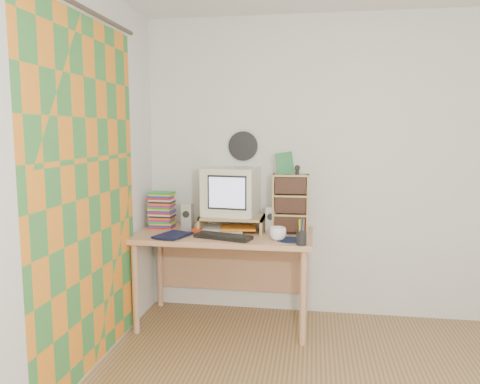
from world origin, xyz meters
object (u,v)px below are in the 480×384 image
(crt_monitor, at_px, (230,192))
(cd_rack, at_px, (291,204))
(desk, at_px, (226,247))
(dvd_stack, at_px, (162,211))
(mug, at_px, (278,234))
(keyboard, at_px, (223,237))
(diary, at_px, (162,232))

(crt_monitor, xyz_separation_m, cd_rack, (0.49, -0.07, -0.08))
(desk, bearing_deg, dvd_stack, 173.72)
(dvd_stack, relative_size, mug, 2.19)
(desk, xyz_separation_m, crt_monitor, (0.03, 0.09, 0.45))
(keyboard, bearing_deg, desk, 113.37)
(keyboard, bearing_deg, crt_monitor, 107.21)
(keyboard, bearing_deg, diary, -166.18)
(keyboard, xyz_separation_m, diary, (-0.49, 0.02, 0.01))
(dvd_stack, relative_size, diary, 1.10)
(mug, bearing_deg, diary, 179.03)
(mug, bearing_deg, dvd_stack, 162.86)
(keyboard, relative_size, diary, 1.76)
(keyboard, distance_m, mug, 0.41)
(crt_monitor, height_order, dvd_stack, crt_monitor)
(keyboard, distance_m, dvd_stack, 0.68)
(cd_rack, bearing_deg, mug, -106.85)
(cd_rack, bearing_deg, crt_monitor, 171.67)
(crt_monitor, distance_m, mug, 0.60)
(dvd_stack, bearing_deg, cd_rack, -1.09)
(mug, height_order, diary, mug)
(crt_monitor, height_order, diary, crt_monitor)
(mug, bearing_deg, crt_monitor, 141.30)
(desk, bearing_deg, keyboard, -83.02)
(mug, bearing_deg, cd_rack, 73.52)
(cd_rack, distance_m, diary, 1.03)
(diary, bearing_deg, dvd_stack, 127.44)
(keyboard, bearing_deg, dvd_stack, 168.21)
(cd_rack, bearing_deg, desk, -178.43)
(desk, height_order, mug, mug)
(crt_monitor, height_order, cd_rack, crt_monitor)
(mug, xyz_separation_m, diary, (-0.90, 0.02, -0.02))
(desk, distance_m, dvd_stack, 0.62)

